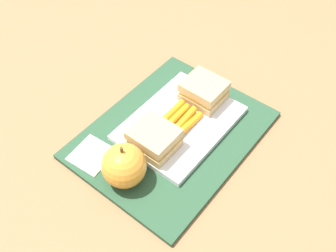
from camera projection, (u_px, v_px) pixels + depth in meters
The scene contains 8 objects.
ground_plane at pixel (172, 136), 0.78m from camera, with size 2.40×2.40×0.00m, color olive.
lunchbag_mat at pixel (172, 134), 0.77m from camera, with size 0.36×0.28×0.01m, color #284C33.
food_tray at pixel (180, 123), 0.78m from camera, with size 0.23×0.17×0.01m, color white.
sandwich_half_left at pixel (204, 91), 0.80m from camera, with size 0.07×0.08×0.04m.
sandwich_half_right at pixel (154, 139), 0.72m from camera, with size 0.07×0.08×0.04m.
carrot_sticks_bundle at pixel (180, 119), 0.77m from camera, with size 0.08×0.06×0.02m.
apple at pixel (123, 165), 0.67m from camera, with size 0.08×0.08×0.09m.
paper_napkin at pixel (92, 155), 0.73m from camera, with size 0.07×0.07×0.00m, color white.
Camera 1 is at (0.39, 0.30, 0.61)m, focal length 42.37 mm.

